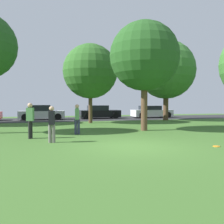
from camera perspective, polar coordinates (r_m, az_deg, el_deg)
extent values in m
plane|color=#3D6628|center=(9.93, 5.14, -7.92)|extent=(44.00, 44.00, 0.00)
cube|color=#28282B|center=(25.41, -8.09, -1.63)|extent=(44.00, 6.40, 0.01)
cylinder|color=brown|center=(24.22, 12.31, 1.55)|extent=(0.49, 0.49, 2.88)
sphere|color=#38702D|center=(24.40, 12.38, 9.51)|extent=(5.54, 5.54, 5.54)
cylinder|color=brown|center=(20.65, -5.01, 1.24)|extent=(0.32, 0.32, 2.72)
sphere|color=#2D6023|center=(20.80, -5.04, 9.35)|extent=(4.52, 4.52, 4.52)
cylinder|color=brown|center=(15.30, 7.44, 1.41)|extent=(0.40, 0.40, 3.03)
sphere|color=#23511E|center=(15.55, 7.50, 12.69)|extent=(4.25, 4.25, 4.25)
cylinder|color=black|center=(12.63, -18.19, -3.87)|extent=(0.14, 0.14, 0.85)
cylinder|color=black|center=(12.49, -18.47, -3.94)|extent=(0.14, 0.14, 0.85)
cube|color=#51894C|center=(12.50, -18.37, -0.51)|extent=(0.38, 0.32, 0.64)
sphere|color=tan|center=(12.49, -18.40, 1.48)|extent=(0.23, 0.23, 0.23)
cylinder|color=#2D334C|center=(13.56, -8.39, -3.43)|extent=(0.14, 0.14, 0.81)
cylinder|color=#2D334C|center=(13.56, -7.71, -3.43)|extent=(0.14, 0.14, 0.81)
cube|color=#51894C|center=(13.51, -8.07, -0.44)|extent=(0.26, 0.35, 0.61)
sphere|color=tan|center=(13.49, -8.08, 1.31)|extent=(0.22, 0.22, 0.22)
cylinder|color=slate|center=(11.07, -14.13, -4.86)|extent=(0.14, 0.14, 0.78)
cylinder|color=slate|center=(11.04, -13.31, -4.87)|extent=(0.14, 0.14, 0.78)
cube|color=black|center=(10.99, -13.75, -1.32)|extent=(0.28, 0.36, 0.59)
sphere|color=tan|center=(10.97, -13.77, 0.76)|extent=(0.21, 0.21, 0.21)
cylinder|color=orange|center=(10.68, 22.98, -7.31)|extent=(0.27, 0.27, 0.03)
cube|color=#B7B7BC|center=(25.29, -15.93, -0.56)|extent=(4.33, 1.70, 0.72)
cube|color=black|center=(25.26, -16.43, 0.90)|extent=(2.08, 1.50, 0.57)
cylinder|color=black|center=(26.20, -12.61, -0.84)|extent=(0.64, 0.22, 0.64)
cylinder|color=black|center=(24.50, -12.37, -1.06)|extent=(0.64, 0.22, 0.64)
cylinder|color=black|center=(26.19, -19.25, -0.92)|extent=(0.64, 0.22, 0.64)
cylinder|color=black|center=(24.49, -19.46, -1.15)|extent=(0.64, 0.22, 0.64)
cube|color=black|center=(26.15, -2.85, -0.37)|extent=(4.22, 1.77, 0.73)
cube|color=black|center=(26.08, -3.31, 0.98)|extent=(2.02, 1.56, 0.51)
cylinder|color=black|center=(27.39, -0.27, -0.65)|extent=(0.64, 0.22, 0.64)
cylinder|color=black|center=(25.69, 0.81, -0.85)|extent=(0.64, 0.22, 0.64)
cylinder|color=black|center=(26.73, -6.37, -0.74)|extent=(0.64, 0.22, 0.64)
cylinder|color=black|center=(24.99, -5.68, -0.95)|extent=(0.64, 0.22, 0.64)
cube|color=white|center=(27.89, 9.18, -0.23)|extent=(4.45, 1.75, 0.72)
cube|color=black|center=(27.77, 8.77, 0.98)|extent=(2.14, 1.54, 0.46)
cylinder|color=black|center=(29.37, 11.20, -0.49)|extent=(0.64, 0.22, 0.64)
cylinder|color=black|center=(27.83, 12.85, -0.66)|extent=(0.64, 0.22, 0.64)
cylinder|color=black|center=(28.08, 5.54, -0.58)|extent=(0.64, 0.22, 0.64)
cylinder|color=black|center=(26.46, 6.94, -0.77)|extent=(0.64, 0.22, 0.64)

